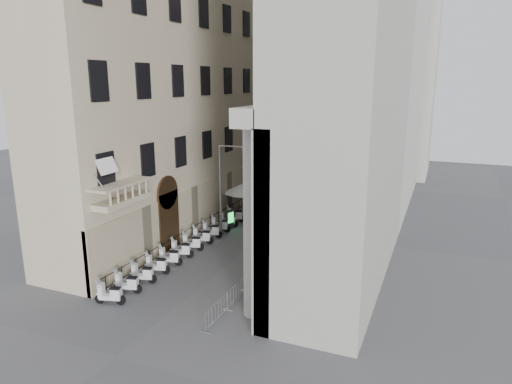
{
  "coord_description": "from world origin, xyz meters",
  "views": [
    {
      "loc": [
        12.71,
        -14.26,
        12.04
      ],
      "look_at": [
        0.94,
        14.11,
        4.5
      ],
      "focal_mm": 32.0,
      "sensor_mm": 36.0,
      "label": 1
    }
  ],
  "objects_px": {
    "pedestrian_a": "(296,197)",
    "pedestrian_b": "(313,192)",
    "scooter_0": "(111,304)",
    "street_lamp": "(223,183)",
    "info_kiosk": "(230,219)",
    "security_tent": "(246,186)"
  },
  "relations": [
    {
      "from": "pedestrian_a",
      "to": "info_kiosk",
      "type": "bearing_deg",
      "value": 67.68
    },
    {
      "from": "security_tent",
      "to": "info_kiosk",
      "type": "bearing_deg",
      "value": -84.35
    },
    {
      "from": "street_lamp",
      "to": "pedestrian_b",
      "type": "distance_m",
      "value": 14.06
    },
    {
      "from": "security_tent",
      "to": "street_lamp",
      "type": "distance_m",
      "value": 6.07
    },
    {
      "from": "scooter_0",
      "to": "pedestrian_b",
      "type": "relative_size",
      "value": 0.88
    },
    {
      "from": "scooter_0",
      "to": "street_lamp",
      "type": "bearing_deg",
      "value": -18.16
    },
    {
      "from": "street_lamp",
      "to": "pedestrian_a",
      "type": "distance_m",
      "value": 11.72
    },
    {
      "from": "security_tent",
      "to": "street_lamp",
      "type": "bearing_deg",
      "value": -83.47
    },
    {
      "from": "scooter_0",
      "to": "street_lamp",
      "type": "distance_m",
      "value": 13.57
    },
    {
      "from": "pedestrian_a",
      "to": "pedestrian_b",
      "type": "bearing_deg",
      "value": -123.5
    },
    {
      "from": "scooter_0",
      "to": "security_tent",
      "type": "height_order",
      "value": "security_tent"
    },
    {
      "from": "street_lamp",
      "to": "info_kiosk",
      "type": "height_order",
      "value": "street_lamp"
    },
    {
      "from": "scooter_0",
      "to": "pedestrian_b",
      "type": "xyz_separation_m",
      "value": [
        4.25,
        26.01,
        0.86
      ]
    },
    {
      "from": "scooter_0",
      "to": "security_tent",
      "type": "bearing_deg",
      "value": -15.29
    },
    {
      "from": "security_tent",
      "to": "pedestrian_b",
      "type": "relative_size",
      "value": 2.37
    },
    {
      "from": "street_lamp",
      "to": "pedestrian_a",
      "type": "relative_size",
      "value": 4.5
    },
    {
      "from": "scooter_0",
      "to": "security_tent",
      "type": "distance_m",
      "value": 18.91
    },
    {
      "from": "info_kiosk",
      "to": "pedestrian_b",
      "type": "bearing_deg",
      "value": 95.2
    },
    {
      "from": "scooter_0",
      "to": "pedestrian_a",
      "type": "xyz_separation_m",
      "value": [
        3.09,
        23.8,
        0.8
      ]
    },
    {
      "from": "info_kiosk",
      "to": "security_tent",
      "type": "bearing_deg",
      "value": 119.57
    },
    {
      "from": "scooter_0",
      "to": "pedestrian_a",
      "type": "relative_size",
      "value": 0.93
    },
    {
      "from": "street_lamp",
      "to": "info_kiosk",
      "type": "relative_size",
      "value": 4.55
    }
  ]
}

